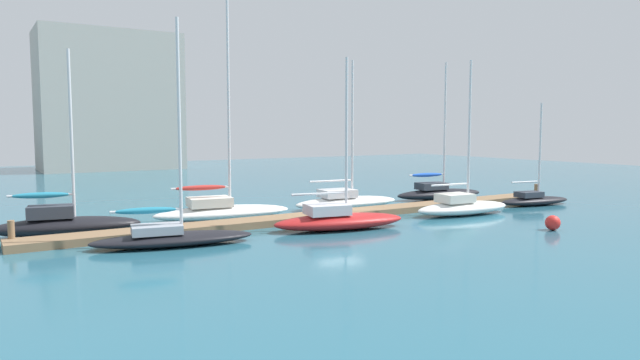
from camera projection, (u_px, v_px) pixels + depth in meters
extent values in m
plane|color=#286075|center=(339.00, 218.00, 32.19)|extent=(120.00, 120.00, 0.00)
cube|color=#846647|center=(339.00, 215.00, 32.18)|extent=(33.42, 1.77, 0.36)
cylinder|color=#846647|center=(11.00, 234.00, 24.21)|extent=(0.28, 0.28, 1.15)
cylinder|color=#846647|center=(536.00, 192.00, 40.08)|extent=(0.28, 0.28, 1.15)
ellipsoid|color=black|center=(67.00, 226.00, 26.76)|extent=(6.87, 3.01, 0.89)
cube|color=#333842|center=(51.00, 212.00, 26.46)|extent=(2.20, 1.60, 0.58)
cylinder|color=silver|center=(71.00, 134.00, 26.48)|extent=(0.14, 0.14, 7.84)
cylinder|color=silver|center=(41.00, 195.00, 26.24)|extent=(2.76, 0.64, 0.11)
ellipsoid|color=teal|center=(41.00, 195.00, 26.24)|extent=(2.54, 0.83, 0.28)
ellipsoid|color=black|center=(174.00, 239.00, 24.49)|extent=(7.16, 3.21, 0.57)
cube|color=#9EA3AD|center=(157.00, 229.00, 24.20)|extent=(2.29, 1.74, 0.37)
cylinder|color=silver|center=(179.00, 126.00, 24.18)|extent=(0.14, 0.14, 9.14)
cylinder|color=silver|center=(146.00, 211.00, 23.98)|extent=(2.88, 0.65, 0.11)
ellipsoid|color=teal|center=(146.00, 211.00, 23.98)|extent=(2.64, 0.83, 0.28)
ellipsoid|color=white|center=(223.00, 213.00, 31.49)|extent=(7.89, 3.29, 0.78)
cube|color=silver|center=(210.00, 202.00, 31.11)|extent=(2.48, 1.92, 0.51)
cylinder|color=silver|center=(228.00, 96.00, 31.07)|extent=(0.15, 0.15, 12.08)
cylinder|color=silver|center=(201.00, 188.00, 30.85)|extent=(3.20, 0.52, 0.12)
ellipsoid|color=#B72D28|center=(201.00, 188.00, 30.85)|extent=(2.92, 0.72, 0.28)
ellipsoid|color=#B21E1E|center=(340.00, 221.00, 28.48)|extent=(7.18, 3.41, 0.79)
cube|color=silver|center=(327.00, 209.00, 28.17)|extent=(2.32, 1.88, 0.51)
cylinder|color=silver|center=(346.00, 136.00, 28.21)|extent=(0.14, 0.14, 7.77)
cylinder|color=silver|center=(319.00, 194.00, 27.95)|extent=(2.87, 0.65, 0.11)
ellipsoid|color=white|center=(347.00, 203.00, 35.90)|extent=(7.27, 2.97, 0.76)
cube|color=silver|center=(337.00, 193.00, 35.52)|extent=(2.27, 1.81, 0.49)
cylinder|color=silver|center=(352.00, 129.00, 35.63)|extent=(0.14, 0.14, 8.54)
cylinder|color=silver|center=(331.00, 181.00, 35.26)|extent=(2.97, 0.39, 0.11)
ellipsoid|color=white|center=(463.00, 208.00, 33.33)|extent=(6.62, 2.54, 0.77)
cube|color=silver|center=(455.00, 198.00, 32.97)|extent=(2.04, 1.60, 0.50)
cylinder|color=silver|center=(469.00, 131.00, 33.07)|extent=(0.14, 0.14, 8.22)
cylinder|color=silver|center=(450.00, 185.00, 32.72)|extent=(2.73, 0.30, 0.11)
ellipsoid|color=black|center=(440.00, 194.00, 40.55)|extent=(7.12, 2.86, 0.74)
cube|color=#333842|center=(432.00, 186.00, 40.22)|extent=(2.24, 1.59, 0.48)
cylinder|color=silver|center=(445.00, 126.00, 40.25)|extent=(0.14, 0.14, 8.96)
cylinder|color=silver|center=(427.00, 175.00, 39.98)|extent=(2.89, 0.54, 0.11)
ellipsoid|color=blue|center=(427.00, 175.00, 39.98)|extent=(2.64, 0.74, 0.28)
ellipsoid|color=black|center=(535.00, 201.00, 37.46)|extent=(5.62, 2.33, 0.56)
cube|color=#333842|center=(529.00, 194.00, 37.20)|extent=(1.78, 1.31, 0.36)
cylinder|color=silver|center=(540.00, 150.00, 37.26)|extent=(0.13, 0.13, 6.16)
cylinder|color=silver|center=(526.00, 182.00, 37.00)|extent=(2.28, 0.44, 0.11)
sphere|color=red|center=(553.00, 223.00, 28.22)|extent=(0.75, 0.75, 0.75)
cube|color=#ADA89E|center=(109.00, 102.00, 70.25)|extent=(16.31, 9.43, 16.75)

